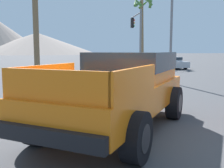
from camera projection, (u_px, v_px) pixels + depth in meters
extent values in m
plane|color=#424244|center=(124.00, 131.00, 5.96)|extent=(320.00, 320.00, 0.00)
cube|color=orange|center=(117.00, 96.00, 5.98)|extent=(4.24, 5.25, 0.58)
cube|color=orange|center=(133.00, 66.00, 6.79)|extent=(2.66, 2.79, 0.71)
cube|color=#1E2833|center=(133.00, 61.00, 6.78)|extent=(2.71, 2.85, 0.45)
cube|color=orange|center=(45.00, 77.00, 5.03)|extent=(1.10, 1.74, 0.48)
cube|color=orange|center=(136.00, 82.00, 4.27)|extent=(1.10, 1.74, 0.48)
cube|color=orange|center=(54.00, 86.00, 3.79)|extent=(1.63, 1.04, 0.48)
cube|color=black|center=(149.00, 89.00, 8.29)|extent=(1.70, 1.12, 0.24)
cube|color=black|center=(47.00, 137.00, 3.71)|extent=(1.70, 1.12, 0.24)
cylinder|color=black|center=(107.00, 97.00, 7.82)|extent=(0.71, 0.90, 0.86)
cylinder|color=#232326|center=(107.00, 97.00, 7.82)|extent=(0.52, 0.57, 0.47)
cylinder|color=black|center=(174.00, 103.00, 7.01)|extent=(0.71, 0.90, 0.86)
cylinder|color=#232326|center=(174.00, 103.00, 7.01)|extent=(0.52, 0.57, 0.47)
cylinder|color=black|center=(38.00, 123.00, 5.04)|extent=(0.71, 0.90, 0.86)
cylinder|color=#232326|center=(38.00, 123.00, 5.04)|extent=(0.52, 0.57, 0.47)
cylinder|color=black|center=(137.00, 137.00, 4.22)|extent=(0.71, 0.90, 0.86)
cylinder|color=#232326|center=(137.00, 137.00, 4.22)|extent=(0.52, 0.57, 0.47)
cube|color=#B7BABF|center=(171.00, 64.00, 26.85)|extent=(2.15, 4.71, 0.57)
cube|color=#B7BABF|center=(171.00, 59.00, 26.90)|extent=(1.74, 2.04, 0.42)
cube|color=#1E2833|center=(171.00, 58.00, 26.89)|extent=(1.77, 2.08, 0.25)
cylinder|color=black|center=(185.00, 66.00, 25.66)|extent=(0.27, 0.66, 0.65)
cylinder|color=#9E9EA3|center=(185.00, 66.00, 25.66)|extent=(0.26, 0.37, 0.36)
cylinder|color=black|center=(169.00, 66.00, 25.32)|extent=(0.27, 0.66, 0.65)
cylinder|color=#9E9EA3|center=(169.00, 66.00, 25.32)|extent=(0.26, 0.37, 0.36)
cylinder|color=black|center=(173.00, 64.00, 28.42)|extent=(0.27, 0.66, 0.65)
cylinder|color=#9E9EA3|center=(173.00, 64.00, 28.42)|extent=(0.26, 0.37, 0.36)
cylinder|color=black|center=(158.00, 65.00, 28.08)|extent=(0.27, 0.66, 0.65)
cylinder|color=#9E9EA3|center=(158.00, 65.00, 28.08)|extent=(0.26, 0.37, 0.36)
cylinder|color=slate|center=(140.00, 41.00, 21.31)|extent=(0.16, 0.16, 5.13)
cylinder|color=slate|center=(136.00, 15.00, 22.93)|extent=(0.11, 3.90, 0.11)
cube|color=black|center=(132.00, 23.00, 24.46)|extent=(0.26, 0.34, 0.90)
sphere|color=red|center=(134.00, 20.00, 24.44)|extent=(0.20, 0.20, 0.20)
sphere|color=orange|center=(134.00, 23.00, 24.47)|extent=(0.20, 0.20, 0.20)
sphere|color=green|center=(134.00, 26.00, 24.51)|extent=(0.20, 0.20, 0.20)
cylinder|color=slate|center=(172.00, 5.00, 14.21)|extent=(0.14, 0.14, 8.52)
cylinder|color=brown|center=(142.00, 33.00, 31.84)|extent=(0.36, 1.08, 7.91)
cone|color=#427533|center=(151.00, 2.00, 30.99)|extent=(0.61, 1.61, 1.38)
cone|color=#427533|center=(145.00, 3.00, 31.91)|extent=(1.71, 1.14, 1.45)
cone|color=#427533|center=(140.00, 2.00, 31.62)|extent=(1.36, 0.85, 1.18)
cone|color=#427533|center=(135.00, 2.00, 31.15)|extent=(0.78, 1.70, 1.41)
cone|color=#427533|center=(137.00, 1.00, 30.47)|extent=(1.13, 1.70, 1.52)
cone|color=#427533|center=(148.00, 0.00, 30.47)|extent=(1.34, 1.13, 1.23)
cylinder|color=brown|center=(36.00, 25.00, 16.71)|extent=(0.36, 0.47, 6.89)
cone|color=gray|center=(37.00, 43.00, 126.71)|extent=(58.64, 58.64, 10.35)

